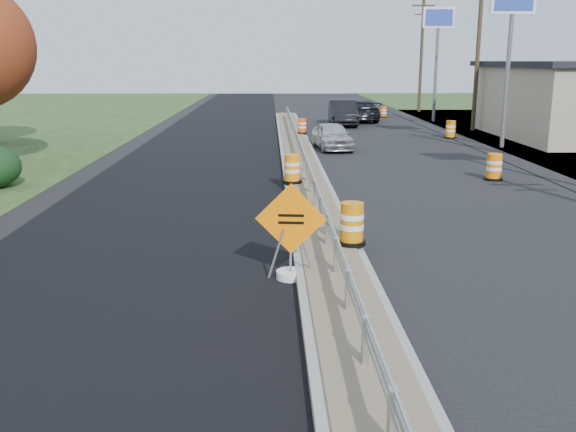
{
  "coord_description": "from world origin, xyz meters",
  "views": [
    {
      "loc": [
        -1.32,
        -16.2,
        4.36
      ],
      "look_at": [
        -0.93,
        -2.86,
        1.1
      ],
      "focal_mm": 40.0,
      "sensor_mm": 36.0,
      "label": 1
    }
  ],
  "objects_px": {
    "barrel_median_far": "(302,126)",
    "car_dark_far": "(359,111)",
    "barrel_median_mid": "(292,169)",
    "barrel_shoulder_mid": "(451,130)",
    "barrel_shoulder_near": "(494,167)",
    "barrel_shoulder_far": "(384,112)",
    "car_silver": "(332,136)",
    "barrel_median_near": "(352,224)",
    "caution_sign": "(291,255)",
    "car_dark_mid": "(343,113)"
  },
  "relations": [
    {
      "from": "barrel_median_far",
      "to": "car_dark_far",
      "type": "bearing_deg",
      "value": 65.06
    },
    {
      "from": "barrel_median_mid",
      "to": "barrel_shoulder_mid",
      "type": "xyz_separation_m",
      "value": [
        9.52,
        14.45,
        -0.22
      ]
    },
    {
      "from": "barrel_shoulder_near",
      "to": "barrel_shoulder_far",
      "type": "xyz_separation_m",
      "value": [
        0.52,
        26.55,
        -0.07
      ]
    },
    {
      "from": "barrel_median_far",
      "to": "car_silver",
      "type": "xyz_separation_m",
      "value": [
        1.25,
        -4.99,
        0.03
      ]
    },
    {
      "from": "barrel_median_near",
      "to": "car_silver",
      "type": "relative_size",
      "value": 0.25
    },
    {
      "from": "caution_sign",
      "to": "barrel_shoulder_near",
      "type": "distance_m",
      "value": 13.41
    },
    {
      "from": "barrel_median_near",
      "to": "barrel_median_far",
      "type": "bearing_deg",
      "value": 90.0
    },
    {
      "from": "barrel_median_near",
      "to": "barrel_median_far",
      "type": "xyz_separation_m",
      "value": [
        -0.0,
        22.72,
        -0.06
      ]
    },
    {
      "from": "barrel_median_mid",
      "to": "car_dark_mid",
      "type": "xyz_separation_m",
      "value": [
        4.23,
        22.11,
        0.14
      ]
    },
    {
      "from": "caution_sign",
      "to": "barrel_shoulder_mid",
      "type": "bearing_deg",
      "value": 73.48
    },
    {
      "from": "barrel_shoulder_far",
      "to": "car_dark_far",
      "type": "xyz_separation_m",
      "value": [
        -2.36,
        -3.06,
        0.37
      ]
    },
    {
      "from": "barrel_shoulder_far",
      "to": "barrel_shoulder_near",
      "type": "bearing_deg",
      "value": -91.12
    },
    {
      "from": "caution_sign",
      "to": "barrel_shoulder_far",
      "type": "distance_m",
      "value": 38.32
    },
    {
      "from": "car_dark_mid",
      "to": "barrel_median_near",
      "type": "bearing_deg",
      "value": -93.77
    },
    {
      "from": "barrel_median_mid",
      "to": "barrel_shoulder_near",
      "type": "xyz_separation_m",
      "value": [
        7.55,
        1.53,
        -0.23
      ]
    },
    {
      "from": "barrel_median_mid",
      "to": "barrel_shoulder_far",
      "type": "bearing_deg",
      "value": 73.97
    },
    {
      "from": "barrel_median_far",
      "to": "car_dark_mid",
      "type": "xyz_separation_m",
      "value": [
        3.13,
        7.0,
        0.2
      ]
    },
    {
      "from": "barrel_median_mid",
      "to": "car_dark_far",
      "type": "xyz_separation_m",
      "value": [
        5.71,
        25.02,
        0.07
      ]
    },
    {
      "from": "car_dark_mid",
      "to": "car_silver",
      "type": "bearing_deg",
      "value": -96.66
    },
    {
      "from": "barrel_median_far",
      "to": "car_dark_far",
      "type": "relative_size",
      "value": 0.16
    },
    {
      "from": "caution_sign",
      "to": "barrel_median_near",
      "type": "xyz_separation_m",
      "value": [
        1.45,
        1.7,
        0.19
      ]
    },
    {
      "from": "barrel_shoulder_near",
      "to": "barrel_shoulder_mid",
      "type": "height_order",
      "value": "barrel_shoulder_mid"
    },
    {
      "from": "barrel_median_mid",
      "to": "car_silver",
      "type": "distance_m",
      "value": 10.39
    },
    {
      "from": "barrel_median_far",
      "to": "barrel_shoulder_mid",
      "type": "relative_size",
      "value": 0.86
    },
    {
      "from": "caution_sign",
      "to": "barrel_shoulder_mid",
      "type": "relative_size",
      "value": 1.98
    },
    {
      "from": "barrel_median_near",
      "to": "car_dark_mid",
      "type": "relative_size",
      "value": 0.19
    },
    {
      "from": "caution_sign",
      "to": "barrel_shoulder_far",
      "type": "relative_size",
      "value": 2.39
    },
    {
      "from": "barrel_shoulder_far",
      "to": "car_silver",
      "type": "bearing_deg",
      "value": -107.67
    },
    {
      "from": "barrel_median_far",
      "to": "car_dark_far",
      "type": "xyz_separation_m",
      "value": [
        4.61,
        9.91,
        0.13
      ]
    },
    {
      "from": "barrel_median_far",
      "to": "car_dark_mid",
      "type": "relative_size",
      "value": 0.17
    },
    {
      "from": "barrel_median_near",
      "to": "barrel_median_mid",
      "type": "distance_m",
      "value": 7.68
    },
    {
      "from": "car_dark_mid",
      "to": "barrel_median_far",
      "type": "bearing_deg",
      "value": -111.84
    },
    {
      "from": "barrel_median_mid",
      "to": "car_dark_far",
      "type": "height_order",
      "value": "car_dark_far"
    },
    {
      "from": "caution_sign",
      "to": "car_dark_mid",
      "type": "xyz_separation_m",
      "value": [
        4.58,
        31.42,
        0.34
      ]
    },
    {
      "from": "car_silver",
      "to": "barrel_median_near",
      "type": "bearing_deg",
      "value": -100.95
    },
    {
      "from": "barrel_shoulder_near",
      "to": "barrel_shoulder_mid",
      "type": "xyz_separation_m",
      "value": [
        1.97,
        12.92,
        0.01
      ]
    },
    {
      "from": "barrel_shoulder_mid",
      "to": "car_silver",
      "type": "height_order",
      "value": "car_silver"
    },
    {
      "from": "caution_sign",
      "to": "barrel_shoulder_near",
      "type": "height_order",
      "value": "caution_sign"
    },
    {
      "from": "barrel_median_far",
      "to": "barrel_median_mid",
      "type": "bearing_deg",
      "value": -94.16
    },
    {
      "from": "car_silver",
      "to": "barrel_median_mid",
      "type": "bearing_deg",
      "value": -109.99
    },
    {
      "from": "barrel_shoulder_mid",
      "to": "car_silver",
      "type": "xyz_separation_m",
      "value": [
        -7.17,
        -4.33,
        0.19
      ]
    },
    {
      "from": "barrel_median_mid",
      "to": "caution_sign",
      "type": "bearing_deg",
      "value": -92.15
    },
    {
      "from": "barrel_median_far",
      "to": "barrel_shoulder_mid",
      "type": "xyz_separation_m",
      "value": [
        8.42,
        -0.66,
        -0.16
      ]
    },
    {
      "from": "barrel_shoulder_mid",
      "to": "car_dark_far",
      "type": "relative_size",
      "value": 0.19
    },
    {
      "from": "barrel_median_near",
      "to": "barrel_shoulder_mid",
      "type": "distance_m",
      "value": 23.61
    },
    {
      "from": "barrel_median_mid",
      "to": "barrel_shoulder_near",
      "type": "bearing_deg",
      "value": 11.47
    },
    {
      "from": "barrel_shoulder_mid",
      "to": "car_dark_mid",
      "type": "height_order",
      "value": "car_dark_mid"
    },
    {
      "from": "caution_sign",
      "to": "barrel_median_far",
      "type": "xyz_separation_m",
      "value": [
        1.45,
        24.42,
        0.14
      ]
    },
    {
      "from": "barrel_median_near",
      "to": "car_dark_far",
      "type": "height_order",
      "value": "car_dark_far"
    },
    {
      "from": "barrel_median_far",
      "to": "car_dark_far",
      "type": "height_order",
      "value": "car_dark_far"
    }
  ]
}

